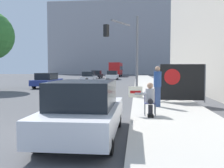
# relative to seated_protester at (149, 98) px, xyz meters

# --- Properties ---
(ground_plane) EXTENTS (160.00, 160.00, 0.00)m
(ground_plane) POSITION_rel_seated_protester_xyz_m (-2.43, -2.17, -0.80)
(ground_plane) COLOR #4F4F51
(sidewalk_curb) EXTENTS (3.19, 90.00, 0.17)m
(sidewalk_curb) POSITION_rel_seated_protester_xyz_m (0.92, 12.83, -0.72)
(sidewalk_curb) COLOR #B7B2A8
(sidewalk_curb) RESTS_ON ground_plane
(building_backdrop_far) EXTENTS (52.00, 12.00, 24.32)m
(building_backdrop_far) POSITION_rel_seated_protester_xyz_m (-4.43, 78.93, 11.36)
(building_backdrop_far) COLOR #99999E
(building_backdrop_far) RESTS_ON ground_plane
(seated_protester) EXTENTS (0.98, 0.77, 1.18)m
(seated_protester) POSITION_rel_seated_protester_xyz_m (0.00, 0.00, 0.00)
(seated_protester) COLOR #474C56
(seated_protester) RESTS_ON sidewalk_curb
(jogger_on_sidewalk) EXTENTS (0.34, 0.34, 1.80)m
(jogger_on_sidewalk) POSITION_rel_seated_protester_xyz_m (0.46, 2.16, 0.29)
(jogger_on_sidewalk) COLOR #334775
(jogger_on_sidewalk) RESTS_ON sidewalk_curb
(protest_banner) EXTENTS (2.31, 0.06, 1.92)m
(protest_banner) POSITION_rel_seated_protester_xyz_m (1.80, 3.74, 0.38)
(protest_banner) COLOR slate
(protest_banner) RESTS_ON sidewalk_curb
(traffic_light_pole) EXTENTS (2.43, 2.20, 5.08)m
(traffic_light_pole) POSITION_rel_seated_protester_xyz_m (-1.32, 7.77, 2.80)
(traffic_light_pole) COLOR slate
(traffic_light_pole) RESTS_ON sidewalk_curb
(parked_car_curbside) EXTENTS (1.77, 4.19, 1.54)m
(parked_car_curbside) POSITION_rel_seated_protester_xyz_m (-1.85, -2.57, -0.04)
(parked_car_curbside) COLOR silver
(parked_car_curbside) RESTS_ON ground_plane
(car_on_road_nearest) EXTENTS (1.76, 4.78, 1.45)m
(car_on_road_nearest) POSITION_rel_seated_protester_xyz_m (-9.33, 14.94, -0.07)
(car_on_road_nearest) COLOR navy
(car_on_road_nearest) RESTS_ON ground_plane
(car_on_road_midblock) EXTENTS (1.70, 4.15, 1.48)m
(car_on_road_midblock) POSITION_rel_seated_protester_xyz_m (-7.08, 25.08, -0.07)
(car_on_road_midblock) COLOR silver
(car_on_road_midblock) RESTS_ON ground_plane
(car_on_road_distant) EXTENTS (1.87, 4.42, 1.55)m
(car_on_road_distant) POSITION_rel_seated_protester_xyz_m (-4.66, 33.89, -0.04)
(car_on_road_distant) COLOR white
(car_on_road_distant) RESTS_ON ground_plane
(car_on_road_far_lane) EXTENTS (1.89, 4.51, 1.55)m
(car_on_road_far_lane) POSITION_rel_seated_protester_xyz_m (-8.33, 39.52, -0.04)
(car_on_road_far_lane) COLOR black
(car_on_road_far_lane) RESTS_ON ground_plane
(city_bus_on_road) EXTENTS (2.54, 11.10, 3.33)m
(city_bus_on_road) POSITION_rel_seated_protester_xyz_m (-5.53, 52.46, 1.11)
(city_bus_on_road) COLOR red
(city_bus_on_road) RESTS_ON ground_plane
(motorcycle_on_road) EXTENTS (0.28, 2.23, 1.18)m
(motorcycle_on_road) POSITION_rel_seated_protester_xyz_m (-4.22, 9.47, -0.28)
(motorcycle_on_road) COLOR white
(motorcycle_on_road) RESTS_ON ground_plane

